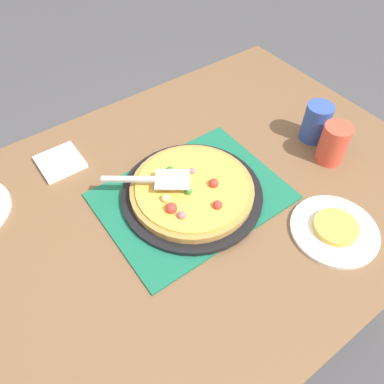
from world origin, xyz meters
TOP-DOWN VIEW (x-y plane):
  - ground_plane at (0.00, 0.00)m, footprint 8.00×8.00m
  - dining_table at (0.00, 0.00)m, footprint 1.40×1.00m
  - placemat at (0.00, 0.00)m, footprint 0.48×0.36m
  - pizza_pan at (0.00, 0.00)m, footprint 0.38×0.38m
  - pizza at (0.00, 0.00)m, footprint 0.33×0.33m
  - plate_near_left at (-0.22, 0.30)m, footprint 0.22×0.22m
  - served_slice_left at (-0.22, 0.30)m, footprint 0.11×0.11m
  - cup_near at (-0.41, 0.12)m, footprint 0.08×0.08m
  - cup_far at (-0.45, 0.02)m, footprint 0.08×0.08m
  - pizza_server at (0.08, -0.06)m, footprint 0.21×0.17m
  - napkin_stack at (0.24, -0.33)m, footprint 0.12×0.12m

SIDE VIEW (x-z plane):
  - ground_plane at x=0.00m, z-range 0.00..0.00m
  - dining_table at x=0.00m, z-range 0.27..1.02m
  - placemat at x=0.00m, z-range 0.75..0.76m
  - plate_near_left at x=-0.22m, z-range 0.75..0.76m
  - napkin_stack at x=0.24m, z-range 0.75..0.77m
  - pizza_pan at x=0.00m, z-range 0.76..0.77m
  - served_slice_left at x=-0.22m, z-range 0.76..0.78m
  - pizza at x=0.00m, z-range 0.76..0.81m
  - cup_near at x=-0.41m, z-range 0.75..0.87m
  - cup_far at x=-0.45m, z-range 0.75..0.87m
  - pizza_server at x=0.08m, z-range 0.82..0.82m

